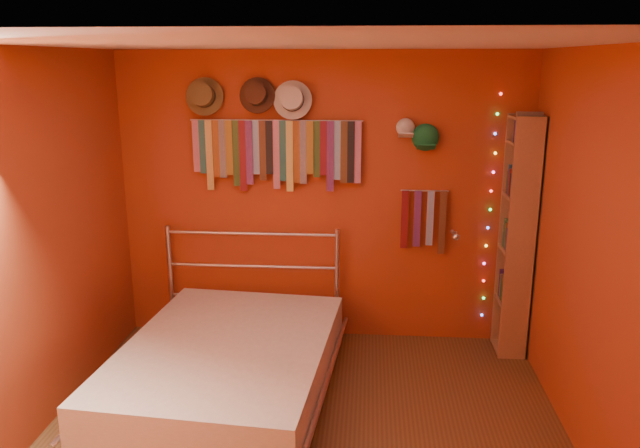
% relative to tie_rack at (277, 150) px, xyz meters
% --- Properties ---
extents(ground, '(3.50, 3.50, 0.00)m').
position_rel_tie_rack_xyz_m(ground, '(0.38, -1.68, -1.68)').
color(ground, brown).
rests_on(ground, ground).
extents(back_wall, '(3.50, 0.02, 2.50)m').
position_rel_tie_rack_xyz_m(back_wall, '(0.38, 0.07, -0.43)').
color(back_wall, '#AC3D1B').
rests_on(back_wall, ground).
extents(right_wall, '(0.02, 3.50, 2.50)m').
position_rel_tie_rack_xyz_m(right_wall, '(2.13, -1.68, -0.43)').
color(right_wall, '#AC3D1B').
rests_on(right_wall, ground).
extents(left_wall, '(0.02, 3.50, 2.50)m').
position_rel_tie_rack_xyz_m(left_wall, '(-1.37, -1.68, -0.43)').
color(left_wall, '#AC3D1B').
rests_on(left_wall, ground).
extents(ceiling, '(3.50, 3.50, 0.02)m').
position_rel_tie_rack_xyz_m(ceiling, '(0.38, -1.68, 0.82)').
color(ceiling, white).
rests_on(ceiling, back_wall).
extents(tie_rack, '(1.45, 0.03, 0.61)m').
position_rel_tie_rack_xyz_m(tie_rack, '(0.00, 0.00, 0.00)').
color(tie_rack, silver).
rests_on(tie_rack, back_wall).
extents(small_tie_rack, '(0.40, 0.03, 0.55)m').
position_rel_tie_rack_xyz_m(small_tie_rack, '(1.25, 0.00, -0.56)').
color(small_tie_rack, silver).
rests_on(small_tie_rack, back_wall).
extents(fedora_olive, '(0.32, 0.17, 0.31)m').
position_rel_tie_rack_xyz_m(fedora_olive, '(-0.60, -0.03, 0.45)').
color(fedora_olive, brown).
rests_on(fedora_olive, back_wall).
extents(fedora_brown, '(0.30, 0.16, 0.29)m').
position_rel_tie_rack_xyz_m(fedora_brown, '(-0.15, -0.03, 0.46)').
color(fedora_brown, '#462719').
rests_on(fedora_brown, back_wall).
extents(fedora_white, '(0.32, 0.17, 0.32)m').
position_rel_tie_rack_xyz_m(fedora_white, '(0.14, -0.03, 0.42)').
color(fedora_white, beige).
rests_on(fedora_white, back_wall).
extents(cap_white, '(0.17, 0.21, 0.17)m').
position_rel_tie_rack_xyz_m(cap_white, '(1.07, 0.01, 0.19)').
color(cap_white, silver).
rests_on(cap_white, back_wall).
extents(cap_green, '(0.20, 0.25, 0.20)m').
position_rel_tie_rack_xyz_m(cap_green, '(1.24, 0.01, 0.12)').
color(cap_green, '#1A773A').
rests_on(cap_green, back_wall).
extents(fairy_lights, '(0.06, 0.02, 1.93)m').
position_rel_tie_rack_xyz_m(fairy_lights, '(1.80, 0.03, -0.49)').
color(fairy_lights, '#FF3333').
rests_on(fairy_lights, back_wall).
extents(reading_lamp, '(0.06, 0.27, 0.08)m').
position_rel_tie_rack_xyz_m(reading_lamp, '(1.50, -0.14, -0.67)').
color(reading_lamp, silver).
rests_on(reading_lamp, back_wall).
extents(bookshelf, '(0.25, 0.34, 2.00)m').
position_rel_tie_rack_xyz_m(bookshelf, '(2.04, -0.15, -0.66)').
color(bookshelf, '#976244').
rests_on(bookshelf, ground).
extents(bed, '(1.69, 2.15, 1.01)m').
position_rel_tie_rack_xyz_m(bed, '(-0.23, -1.09, -1.45)').
color(bed, silver).
rests_on(bed, ground).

